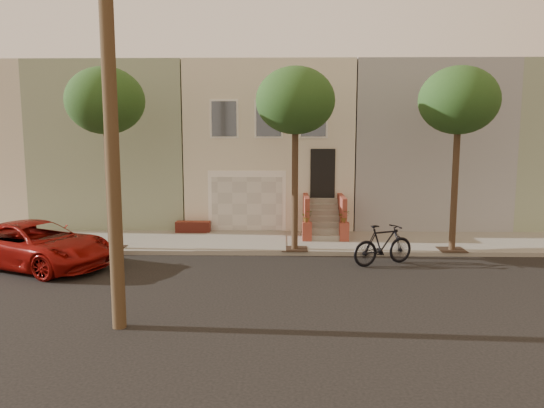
{
  "coord_description": "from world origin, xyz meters",
  "views": [
    {
      "loc": [
        0.61,
        -14.2,
        4.32
      ],
      "look_at": [
        0.23,
        3.0,
        1.88
      ],
      "focal_mm": 34.7,
      "sensor_mm": 36.0,
      "label": 1
    }
  ],
  "objects": [
    {
      "name": "ground",
      "position": [
        0.0,
        0.0,
        0.0
      ],
      "size": [
        90.0,
        90.0,
        0.0
      ],
      "primitive_type": "plane",
      "color": "black",
      "rests_on": "ground"
    },
    {
      "name": "pickup_truck",
      "position": [
        -7.23,
        1.83,
        0.72
      ],
      "size": [
        5.73,
        4.19,
        1.45
      ],
      "primitive_type": "imported",
      "rotation": [
        0.0,
        0.0,
        1.18
      ],
      "color": "maroon",
      "rests_on": "ground"
    },
    {
      "name": "house_row",
      "position": [
        0.0,
        11.19,
        3.64
      ],
      "size": [
        33.1,
        11.7,
        7.0
      ],
      "color": "beige",
      "rests_on": "sidewalk"
    },
    {
      "name": "tree_mid",
      "position": [
        1.0,
        3.9,
        5.26
      ],
      "size": [
        2.7,
        2.57,
        6.3
      ],
      "color": "#2D2116",
      "rests_on": "sidewalk"
    },
    {
      "name": "tree_left",
      "position": [
        -5.5,
        3.9,
        5.26
      ],
      "size": [
        2.7,
        2.57,
        6.3
      ],
      "color": "#2D2116",
      "rests_on": "sidewalk"
    },
    {
      "name": "tree_right",
      "position": [
        6.5,
        3.9,
        5.26
      ],
      "size": [
        2.7,
        2.57,
        6.3
      ],
      "color": "#2D2116",
      "rests_on": "sidewalk"
    },
    {
      "name": "motorcycle",
      "position": [
        3.81,
        2.35,
        0.66
      ],
      "size": [
        2.26,
        1.49,
        1.32
      ],
      "primitive_type": "imported",
      "rotation": [
        0.0,
        0.0,
        2.0
      ],
      "color": "black",
      "rests_on": "ground"
    },
    {
      "name": "sidewalk",
      "position": [
        0.0,
        5.35,
        0.07
      ],
      "size": [
        40.0,
        3.7,
        0.15
      ],
      "primitive_type": "cube",
      "color": "gray",
      "rests_on": "ground"
    }
  ]
}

